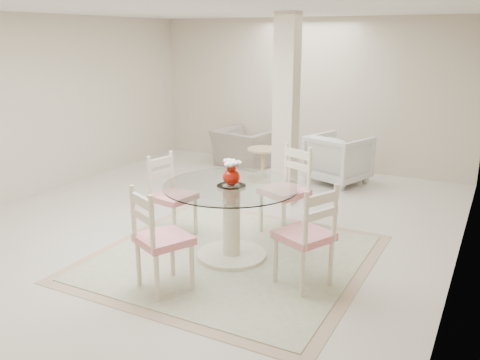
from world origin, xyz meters
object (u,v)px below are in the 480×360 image
at_px(dining_table, 231,222).
at_px(armchair_white, 338,159).
at_px(dining_chair_east, 310,229).
at_px(side_table, 263,166).
at_px(column, 286,111).
at_px(dining_chair_south, 156,232).
at_px(dining_chair_north, 289,184).
at_px(dining_chair_west, 169,190).
at_px(recliner_taupe, 245,148).
at_px(red_vase, 231,172).

height_order(dining_table, armchair_white, dining_table).
bearing_deg(armchair_white, dining_chair_east, 122.44).
xyz_separation_m(dining_chair_east, side_table, (-2.02, 3.27, -0.36)).
relative_size(column, dining_chair_south, 2.35).
relative_size(dining_chair_south, armchair_white, 1.29).
relative_size(column, dining_table, 1.85).
bearing_deg(dining_table, side_table, 108.98).
xyz_separation_m(column, dining_chair_north, (0.54, -1.15, -0.71)).
bearing_deg(dining_chair_south, dining_chair_east, -124.44).
xyz_separation_m(dining_chair_west, recliner_taupe, (-0.78, 3.54, -0.25)).
height_order(column, armchair_white, column).
bearing_deg(red_vase, dining_chair_west, 166.21).
height_order(dining_chair_east, dining_chair_north, dining_chair_north).
height_order(dining_chair_north, armchair_white, dining_chair_north).
relative_size(red_vase, dining_chair_east, 0.24).
xyz_separation_m(column, side_table, (-0.76, 0.87, -1.09)).
bearing_deg(dining_chair_south, armchair_white, -69.60).
relative_size(dining_table, dining_chair_south, 1.27).
bearing_deg(dining_chair_east, dining_table, -79.59).
bearing_deg(dining_chair_west, dining_chair_east, -94.24).
distance_m(recliner_taupe, side_table, 1.08).
relative_size(dining_table, dining_chair_west, 1.31).
bearing_deg(red_vase, recliner_taupe, 115.22).
relative_size(column, red_vase, 9.53).
bearing_deg(side_table, dining_table, -71.02).
bearing_deg(red_vase, dining_table, 146.31).
height_order(column, dining_chair_south, column).
height_order(dining_chair_west, armchair_white, dining_chair_west).
height_order(recliner_taupe, side_table, recliner_taupe).
distance_m(dining_chair_south, armchair_white, 4.50).
height_order(dining_table, side_table, dining_table).
distance_m(dining_table, dining_chair_west, 1.03).
bearing_deg(dining_table, dining_chair_west, 166.29).
bearing_deg(recliner_taupe, dining_chair_north, 136.88).
bearing_deg(armchair_white, side_table, 41.88).
distance_m(dining_table, dining_chair_east, 1.04).
distance_m(red_vase, side_table, 3.27).
bearing_deg(side_table, dining_chair_west, -89.15).
bearing_deg(red_vase, dining_chair_east, -14.74).
height_order(dining_chair_north, recliner_taupe, dining_chair_north).
bearing_deg(side_table, armchair_white, 22.37).
distance_m(dining_chair_north, dining_chair_west, 1.46).
distance_m(column, side_table, 1.59).
height_order(dining_chair_east, side_table, dining_chair_east).
bearing_deg(side_table, red_vase, -70.97).
height_order(red_vase, recliner_taupe, red_vase).
xyz_separation_m(dining_chair_west, armchair_white, (1.12, 3.24, -0.18)).
distance_m(dining_chair_east, dining_chair_north, 1.45).
xyz_separation_m(dining_table, dining_chair_west, (-0.99, 0.24, 0.16)).
distance_m(column, red_vase, 2.19).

